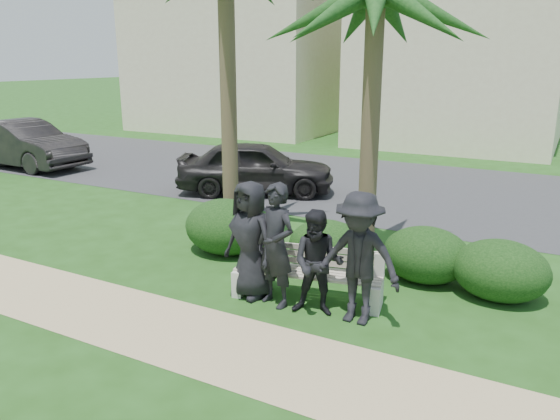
# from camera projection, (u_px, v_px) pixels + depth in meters

# --- Properties ---
(ground) EXTENTS (160.00, 160.00, 0.00)m
(ground) POSITION_uv_depth(u_px,v_px,m) (289.00, 295.00, 8.55)
(ground) COLOR #1F4714
(ground) RESTS_ON ground
(footpath) EXTENTS (30.00, 1.60, 0.01)m
(footpath) POSITION_uv_depth(u_px,v_px,m) (225.00, 346.00, 7.03)
(footpath) COLOR tan
(footpath) RESTS_ON ground
(asphalt_street) EXTENTS (160.00, 8.00, 0.01)m
(asphalt_street) POSITION_uv_depth(u_px,v_px,m) (421.00, 190.00, 15.33)
(asphalt_street) COLOR #2D2D30
(asphalt_street) RESTS_ON ground
(stucco_bldg_left) EXTENTS (10.40, 8.40, 7.30)m
(stucco_bldg_left) POSITION_uv_depth(u_px,v_px,m) (245.00, 57.00, 28.33)
(stucco_bldg_left) COLOR beige
(stucco_bldg_left) RESTS_ON ground
(stucco_bldg_right) EXTENTS (8.40, 8.40, 7.30)m
(stucco_bldg_right) POSITION_uv_depth(u_px,v_px,m) (463.00, 57.00, 23.28)
(stucco_bldg_right) COLOR beige
(stucco_bldg_right) RESTS_ON ground
(street_lamp) EXTENTS (0.36, 0.36, 4.29)m
(street_lamp) POSITION_uv_depth(u_px,v_px,m) (229.00, 75.00, 22.06)
(street_lamp) COLOR black
(street_lamp) RESTS_ON ground
(park_bench) EXTENTS (2.37, 0.97, 0.79)m
(park_bench) POSITION_uv_depth(u_px,v_px,m) (308.00, 277.00, 8.30)
(park_bench) COLOR #ADA491
(park_bench) RESTS_ON ground
(man_a) EXTENTS (1.00, 0.77, 1.83)m
(man_a) POSITION_uv_depth(u_px,v_px,m) (250.00, 240.00, 8.30)
(man_a) COLOR black
(man_a) RESTS_ON ground
(man_b) EXTENTS (0.78, 0.63, 1.87)m
(man_b) POSITION_uv_depth(u_px,v_px,m) (276.00, 245.00, 7.99)
(man_b) COLOR black
(man_b) RESTS_ON ground
(man_c) EXTENTS (0.87, 0.75, 1.55)m
(man_c) POSITION_uv_depth(u_px,v_px,m) (318.00, 263.00, 7.72)
(man_c) COLOR black
(man_c) RESTS_ON ground
(man_d) EXTENTS (1.23, 0.73, 1.87)m
(man_d) POSITION_uv_depth(u_px,v_px,m) (359.00, 259.00, 7.44)
(man_d) COLOR black
(man_d) RESTS_ON ground
(hedge_b) EXTENTS (1.62, 1.34, 1.06)m
(hedge_b) POSITION_uv_depth(u_px,v_px,m) (226.00, 225.00, 10.33)
(hedge_b) COLOR black
(hedge_b) RESTS_ON ground
(hedge_c) EXTENTS (0.92, 0.76, 0.60)m
(hedge_c) POSITION_uv_depth(u_px,v_px,m) (250.00, 238.00, 10.32)
(hedge_c) COLOR black
(hedge_c) RESTS_ON ground
(hedge_d) EXTENTS (1.39, 1.15, 0.90)m
(hedge_d) POSITION_uv_depth(u_px,v_px,m) (327.00, 244.00, 9.50)
(hedge_d) COLOR black
(hedge_d) RESTS_ON ground
(hedge_e) EXTENTS (1.44, 1.19, 0.94)m
(hedge_e) POSITION_uv_depth(u_px,v_px,m) (426.00, 253.00, 9.01)
(hedge_e) COLOR black
(hedge_e) RESTS_ON ground
(hedge_f) EXTENTS (1.45, 1.20, 0.95)m
(hedge_f) POSITION_uv_depth(u_px,v_px,m) (501.00, 269.00, 8.34)
(hedge_f) COLOR black
(hedge_f) RESTS_ON ground
(car_a) EXTENTS (4.55, 3.30, 1.44)m
(car_a) POSITION_uv_depth(u_px,v_px,m) (256.00, 167.00, 14.85)
(car_a) COLOR black
(car_a) RESTS_ON ground
(car_b) EXTENTS (4.86, 1.84, 1.58)m
(car_b) POSITION_uv_depth(u_px,v_px,m) (24.00, 144.00, 18.43)
(car_b) COLOR black
(car_b) RESTS_ON ground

